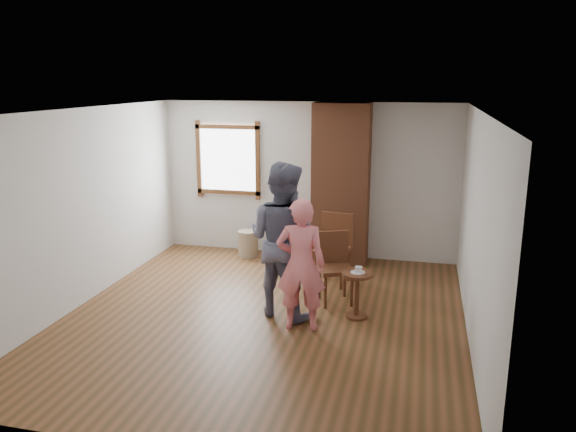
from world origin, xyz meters
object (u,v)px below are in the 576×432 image
Objects in this scene: stoneware_crock at (248,243)px; person_pink at (301,265)px; man at (282,240)px; dining_chair_left at (334,244)px; dining_chair_right at (334,263)px; side_table at (357,287)px.

person_pink reaches higher than stoneware_crock.
man reaches higher than stoneware_crock.
man reaches higher than dining_chair_left.
dining_chair_left is 0.52× the size of man.
stoneware_crock is 1.89m from dining_chair_left.
person_pink is (-0.25, -0.97, 0.28)m from dining_chair_right.
side_table is (2.11, -2.11, 0.18)m from stoneware_crock.
dining_chair_right is at bearing 127.04° from side_table.
dining_chair_left is 1.71m from person_pink.
man is (1.16, -2.20, 0.77)m from stoneware_crock.
person_pink is at bearing -86.71° from dining_chair_left.
dining_chair_left is at bearing -102.73° from person_pink.
dining_chair_left is 1.32m from side_table.
man is (-0.58, -0.58, 0.46)m from dining_chair_right.
person_pink is (1.48, -2.59, 0.59)m from stoneware_crock.
man is (-0.95, -0.09, 0.59)m from side_table.
stoneware_crock is 0.74× the size of side_table.
dining_chair_right is 1.04m from person_pink.
man is (-0.46, -1.30, 0.41)m from dining_chair_left.
man is 1.22× the size of person_pink.
man is at bearing -157.91° from dining_chair_right.
man is 0.54m from person_pink.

